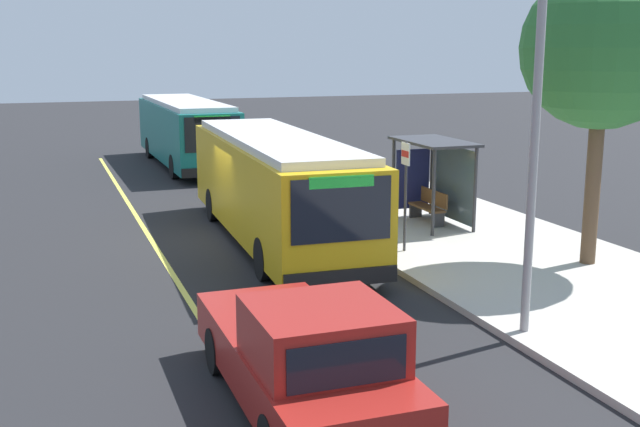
# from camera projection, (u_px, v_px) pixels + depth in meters

# --- Properties ---
(ground_plane) EXTENTS (120.00, 120.00, 0.00)m
(ground_plane) POSITION_uv_depth(u_px,v_px,m) (233.00, 238.00, 22.17)
(ground_plane) COLOR #232326
(sidewalk_curb) EXTENTS (44.00, 6.40, 0.15)m
(sidewalk_curb) POSITION_uv_depth(u_px,v_px,m) (425.00, 220.00, 24.13)
(sidewalk_curb) COLOR #B7B2A8
(sidewalk_curb) RESTS_ON ground_plane
(lane_stripe_center) EXTENTS (36.00, 0.14, 0.01)m
(lane_stripe_center) POSITION_uv_depth(u_px,v_px,m) (154.00, 245.00, 21.44)
(lane_stripe_center) COLOR #E0D64C
(lane_stripe_center) RESTS_ON ground_plane
(transit_bus_main) EXTENTS (11.06, 2.98, 2.95)m
(transit_bus_main) POSITION_uv_depth(u_px,v_px,m) (276.00, 184.00, 21.38)
(transit_bus_main) COLOR gold
(transit_bus_main) RESTS_ON ground_plane
(transit_bus_second) EXTENTS (10.87, 2.72, 2.95)m
(transit_bus_second) POSITION_uv_depth(u_px,v_px,m) (186.00, 130.00, 35.23)
(transit_bus_second) COLOR #146B66
(transit_bus_second) RESTS_ON ground_plane
(pickup_truck) EXTENTS (5.40, 2.05, 1.85)m
(pickup_truck) POSITION_uv_depth(u_px,v_px,m) (305.00, 357.00, 11.46)
(pickup_truck) COLOR maroon
(pickup_truck) RESTS_ON ground_plane
(bus_shelter) EXTENTS (2.90, 1.60, 2.48)m
(bus_shelter) POSITION_uv_depth(u_px,v_px,m) (435.00, 164.00, 23.13)
(bus_shelter) COLOR #333338
(bus_shelter) RESTS_ON sidewalk_curb
(waiting_bench) EXTENTS (1.60, 0.48, 0.95)m
(waiting_bench) POSITION_uv_depth(u_px,v_px,m) (429.00, 206.00, 23.45)
(waiting_bench) COLOR brown
(waiting_bench) RESTS_ON sidewalk_curb
(route_sign_post) EXTENTS (0.44, 0.08, 2.80)m
(route_sign_post) POSITION_uv_depth(u_px,v_px,m) (406.00, 181.00, 19.85)
(route_sign_post) COLOR #333338
(route_sign_post) RESTS_ON sidewalk_curb
(pedestrian_commuter) EXTENTS (0.24, 0.40, 1.69)m
(pedestrian_commuter) POSITION_uv_depth(u_px,v_px,m) (362.00, 182.00, 24.65)
(pedestrian_commuter) COLOR #282D47
(pedestrian_commuter) RESTS_ON sidewalk_curb
(street_tree_near_shelter) EXTENTS (3.76, 3.76, 6.98)m
(street_tree_near_shelter) POSITION_uv_depth(u_px,v_px,m) (603.00, 49.00, 18.06)
(street_tree_near_shelter) COLOR brown
(street_tree_near_shelter) RESTS_ON sidewalk_curb
(utility_pole) EXTENTS (0.16, 0.16, 6.40)m
(utility_pole) POSITION_uv_depth(u_px,v_px,m) (534.00, 158.00, 13.87)
(utility_pole) COLOR gray
(utility_pole) RESTS_ON sidewalk_curb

